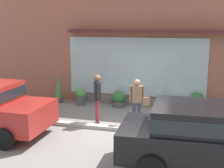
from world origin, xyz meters
The scene contains 13 objects.
ground_plane centered at (0.00, 0.00, 0.00)m, with size 60.00×60.00×0.00m, color gray.
curb_strip centered at (0.00, -0.20, 0.06)m, with size 14.00×0.24×0.12m, color #B2B2AD.
storefront centered at (-0.01, 3.19, 2.28)m, with size 14.00×0.81×4.63m.
fire_hydrant centered at (0.88, 0.66, 0.42)m, with size 0.38×0.34×0.82m.
pedestrian_with_handbag centered at (0.19, 0.54, 0.91)m, with size 0.68×0.30×1.57m.
pedestrian_passerby centered at (-1.15, 0.29, 1.01)m, with size 0.32×0.46×1.70m.
parked_car_black centered at (2.47, -2.31, 0.90)m, with size 4.47×2.18×1.58m.
potted_plant_window_center centered at (0.89, 2.30, 0.35)m, with size 0.34×0.34×0.67m.
potted_plant_by_entrance centered at (-0.96, 2.51, 0.34)m, with size 0.53×0.53×0.68m.
potted_plant_doorstep centered at (-3.66, 2.56, 0.60)m, with size 0.34×0.34×1.24m.
potted_plant_corner_tall centered at (2.12, 2.69, 0.43)m, with size 0.55×0.55×0.77m.
potted_plant_near_hydrant centered at (-2.59, 2.41, 0.35)m, with size 0.42×0.42×0.72m.
potted_plant_window_left centered at (2.89, 2.38, 0.28)m, with size 0.31×0.31×0.55m.
Camera 1 is at (2.04, -9.40, 3.46)m, focal length 49.54 mm.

